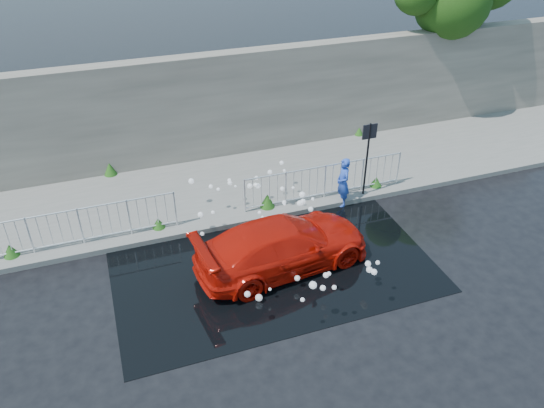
# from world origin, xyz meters

# --- Properties ---
(ground) EXTENTS (90.00, 90.00, 0.00)m
(ground) POSITION_xyz_m (0.00, 0.00, 0.00)
(ground) COLOR black
(ground) RESTS_ON ground
(pavement) EXTENTS (30.00, 4.00, 0.15)m
(pavement) POSITION_xyz_m (0.00, 5.00, 0.07)
(pavement) COLOR #61615D
(pavement) RESTS_ON ground
(curb) EXTENTS (30.00, 0.25, 0.16)m
(curb) POSITION_xyz_m (0.00, 3.00, 0.08)
(curb) COLOR #61615D
(curb) RESTS_ON ground
(retaining_wall) EXTENTS (30.00, 0.60, 3.50)m
(retaining_wall) POSITION_xyz_m (0.00, 7.20, 1.90)
(retaining_wall) COLOR #58524A
(retaining_wall) RESTS_ON pavement
(puddle) EXTENTS (8.00, 5.00, 0.01)m
(puddle) POSITION_xyz_m (0.50, 1.00, 0.01)
(puddle) COLOR black
(puddle) RESTS_ON ground
(sign_post) EXTENTS (0.45, 0.06, 2.50)m
(sign_post) POSITION_xyz_m (4.20, 3.10, 1.72)
(sign_post) COLOR black
(sign_post) RESTS_ON ground
(railing_left) EXTENTS (5.05, 0.05, 1.10)m
(railing_left) POSITION_xyz_m (-4.00, 3.35, 0.74)
(railing_left) COLOR silver
(railing_left) RESTS_ON pavement
(railing_right) EXTENTS (5.05, 0.05, 1.10)m
(railing_right) POSITION_xyz_m (3.00, 3.35, 0.74)
(railing_right) COLOR silver
(railing_right) RESTS_ON pavement
(weeds) EXTENTS (12.17, 3.93, 0.43)m
(weeds) POSITION_xyz_m (-0.31, 4.54, 0.33)
(weeds) COLOR #234E14
(weeds) RESTS_ON pavement
(water_spray) EXTENTS (3.65, 5.82, 1.13)m
(water_spray) POSITION_xyz_m (0.96, 1.78, 0.73)
(water_spray) COLOR white
(water_spray) RESTS_ON ground
(red_car) EXTENTS (4.70, 2.38, 1.31)m
(red_car) POSITION_xyz_m (0.75, 0.88, 0.65)
(red_car) COLOR #BE1207
(red_car) RESTS_ON ground
(person) EXTENTS (0.41, 0.59, 1.53)m
(person) POSITION_xyz_m (3.43, 3.00, 0.77)
(person) COLOR blue
(person) RESTS_ON ground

